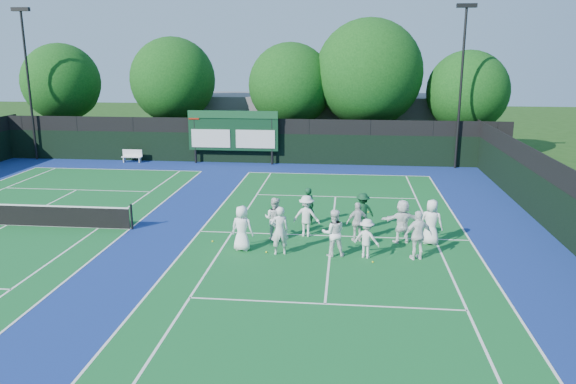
# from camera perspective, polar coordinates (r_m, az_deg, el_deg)

# --- Properties ---
(ground) EXTENTS (120.00, 120.00, 0.00)m
(ground) POSITION_cam_1_polar(r_m,az_deg,el_deg) (22.00, 4.37, -5.31)
(ground) COLOR #183A0F
(ground) RESTS_ON ground
(court_apron) EXTENTS (34.00, 32.00, 0.01)m
(court_apron) POSITION_cam_1_polar(r_m,az_deg,el_deg) (23.85, -10.14, -3.93)
(court_apron) COLOR navy
(court_apron) RESTS_ON ground
(near_court) EXTENTS (11.05, 23.85, 0.01)m
(near_court) POSITION_cam_1_polar(r_m,az_deg,el_deg) (22.95, 4.45, -4.46)
(near_court) COLOR #125825
(near_court) RESTS_ON ground
(left_court) EXTENTS (11.05, 23.85, 0.01)m
(left_court) POSITION_cam_1_polar(r_m,az_deg,el_deg) (27.16, -26.61, -3.01)
(left_court) COLOR #125825
(left_court) RESTS_ON ground
(back_fence) EXTENTS (34.00, 0.08, 3.00)m
(back_fence) POSITION_cam_1_polar(r_m,az_deg,el_deg) (37.80, -3.96, 4.99)
(back_fence) COLOR black
(back_fence) RESTS_ON ground
(divider_fence_right) EXTENTS (0.08, 32.00, 3.00)m
(divider_fence_right) POSITION_cam_1_polar(r_m,az_deg,el_deg) (24.09, 26.46, -1.69)
(divider_fence_right) COLOR black
(divider_fence_right) RESTS_ON ground
(scoreboard) EXTENTS (6.00, 0.21, 3.55)m
(scoreboard) POSITION_cam_1_polar(r_m,az_deg,el_deg) (37.47, -5.62, 6.17)
(scoreboard) COLOR black
(scoreboard) RESTS_ON ground
(clubhouse) EXTENTS (18.00, 6.00, 4.00)m
(clubhouse) POSITION_cam_1_polar(r_m,az_deg,el_deg) (45.14, 2.85, 7.30)
(clubhouse) COLOR slate
(clubhouse) RESTS_ON ground
(light_pole_left) EXTENTS (1.20, 0.30, 10.12)m
(light_pole_left) POSITION_cam_1_polar(r_m,az_deg,el_deg) (42.36, -25.00, 11.44)
(light_pole_left) COLOR black
(light_pole_left) RESTS_ON ground
(light_pole_right) EXTENTS (1.20, 0.30, 10.12)m
(light_pole_right) POSITION_cam_1_polar(r_m,az_deg,el_deg) (37.13, 17.28, 11.92)
(light_pole_right) COLOR black
(light_pole_right) RESTS_ON ground
(tennis_net) EXTENTS (11.30, 0.10, 1.10)m
(tennis_net) POSITION_cam_1_polar(r_m,az_deg,el_deg) (27.03, -26.72, -2.03)
(tennis_net) COLOR black
(tennis_net) RESTS_ON ground
(bench) EXTENTS (1.37, 0.39, 0.87)m
(bench) POSITION_cam_1_polar(r_m,az_deg,el_deg) (39.51, -15.55, 3.59)
(bench) COLOR silver
(bench) RESTS_ON ground
(tree_a) EXTENTS (5.68, 5.68, 7.94)m
(tree_a) POSITION_cam_1_polar(r_m,az_deg,el_deg) (45.56, -21.81, 10.12)
(tree_a) COLOR black
(tree_a) RESTS_ON ground
(tree_b) EXTENTS (6.12, 6.12, 8.37)m
(tree_b) POSITION_cam_1_polar(r_m,az_deg,el_deg) (42.30, -11.39, 10.89)
(tree_b) COLOR black
(tree_b) RESTS_ON ground
(tree_c) EXTENTS (5.96, 5.96, 7.98)m
(tree_c) POSITION_cam_1_polar(r_m,az_deg,el_deg) (40.60, 0.48, 10.59)
(tree_c) COLOR black
(tree_c) RESTS_ON ground
(tree_d) EXTENTS (7.48, 7.48, 9.61)m
(tree_d) POSITION_cam_1_polar(r_m,az_deg,el_deg) (40.40, 8.44, 11.61)
(tree_d) COLOR black
(tree_d) RESTS_ON ground
(tree_e) EXTENTS (5.62, 5.62, 7.45)m
(tree_e) POSITION_cam_1_polar(r_m,az_deg,el_deg) (41.28, 17.95, 9.49)
(tree_e) COLOR black
(tree_e) RESTS_ON ground
(tennis_ball_0) EXTENTS (0.07, 0.07, 0.07)m
(tennis_ball_0) POSITION_cam_1_polar(r_m,az_deg,el_deg) (21.02, -2.20, -6.11)
(tennis_ball_0) COLOR yellow
(tennis_ball_0) RESTS_ON ground
(tennis_ball_1) EXTENTS (0.07, 0.07, 0.07)m
(tennis_ball_1) POSITION_cam_1_polar(r_m,az_deg,el_deg) (24.67, 6.62, -3.13)
(tennis_ball_1) COLOR yellow
(tennis_ball_1) RESTS_ON ground
(tennis_ball_2) EXTENTS (0.07, 0.07, 0.07)m
(tennis_ball_2) POSITION_cam_1_polar(r_m,az_deg,el_deg) (20.28, 8.61, -7.04)
(tennis_ball_2) COLOR yellow
(tennis_ball_2) RESTS_ON ground
(tennis_ball_3) EXTENTS (0.07, 0.07, 0.07)m
(tennis_ball_3) POSITION_cam_1_polar(r_m,az_deg,el_deg) (22.36, -7.67, -4.98)
(tennis_ball_3) COLOR yellow
(tennis_ball_3) RESTS_ON ground
(tennis_ball_4) EXTENTS (0.07, 0.07, 0.07)m
(tennis_ball_4) POSITION_cam_1_polar(r_m,az_deg,el_deg) (26.40, 8.15, -2.03)
(tennis_ball_4) COLOR yellow
(tennis_ball_4) RESTS_ON ground
(tennis_ball_5) EXTENTS (0.07, 0.07, 0.07)m
(tennis_ball_5) POSITION_cam_1_polar(r_m,az_deg,el_deg) (22.93, 13.02, -4.74)
(tennis_ball_5) COLOR yellow
(tennis_ball_5) RESTS_ON ground
(player_front_0) EXTENTS (0.94, 0.72, 1.73)m
(player_front_0) POSITION_cam_1_polar(r_m,az_deg,el_deg) (21.10, -4.70, -3.69)
(player_front_0) COLOR white
(player_front_0) RESTS_ON ground
(player_front_1) EXTENTS (0.76, 0.60, 1.83)m
(player_front_1) POSITION_cam_1_polar(r_m,az_deg,el_deg) (20.59, -0.86, -3.95)
(player_front_1) COLOR silver
(player_front_1) RESTS_ON ground
(player_front_2) EXTENTS (0.95, 0.79, 1.76)m
(player_front_2) POSITION_cam_1_polar(r_m,az_deg,el_deg) (20.52, 4.65, -4.16)
(player_front_2) COLOR white
(player_front_2) RESTS_ON ground
(player_front_3) EXTENTS (1.08, 0.87, 1.46)m
(player_front_3) POSITION_cam_1_polar(r_m,az_deg,el_deg) (20.51, 8.00, -4.70)
(player_front_3) COLOR silver
(player_front_3) RESTS_ON ground
(player_front_4) EXTENTS (1.15, 0.76, 1.82)m
(player_front_4) POSITION_cam_1_polar(r_m,az_deg,el_deg) (20.63, 13.08, -4.31)
(player_front_4) COLOR white
(player_front_4) RESTS_ON ground
(player_back_0) EXTENTS (0.96, 0.82, 1.72)m
(player_back_0) POSITION_cam_1_polar(r_m,az_deg,el_deg) (22.26, -1.38, -2.71)
(player_back_0) COLOR silver
(player_back_0) RESTS_ON ground
(player_back_1) EXTENTS (1.19, 0.80, 1.70)m
(player_back_1) POSITION_cam_1_polar(r_m,az_deg,el_deg) (22.64, 1.89, -2.45)
(player_back_1) COLOR silver
(player_back_1) RESTS_ON ground
(player_back_2) EXTENTS (1.00, 0.68, 1.59)m
(player_back_2) POSITION_cam_1_polar(r_m,az_deg,el_deg) (22.20, 7.09, -3.05)
(player_back_2) COLOR silver
(player_back_2) RESTS_ON ground
(player_back_3) EXTENTS (1.69, 0.88, 1.74)m
(player_back_3) POSITION_cam_1_polar(r_m,az_deg,el_deg) (22.32, 11.53, -2.93)
(player_back_3) COLOR white
(player_back_3) RESTS_ON ground
(player_back_4) EXTENTS (1.02, 0.84, 1.79)m
(player_back_4) POSITION_cam_1_polar(r_m,az_deg,el_deg) (22.38, 14.36, -2.98)
(player_back_4) COLOR white
(player_back_4) RESTS_ON ground
(coach_left) EXTENTS (0.72, 0.60, 1.67)m
(coach_left) POSITION_cam_1_polar(r_m,az_deg,el_deg) (24.07, 1.99, -1.49)
(coach_left) COLOR #103D22
(coach_left) RESTS_ON ground
(coach_right) EXTENTS (1.16, 0.93, 1.57)m
(coach_right) POSITION_cam_1_polar(r_m,az_deg,el_deg) (23.73, 7.58, -1.96)
(coach_right) COLOR #0F371E
(coach_right) RESTS_ON ground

